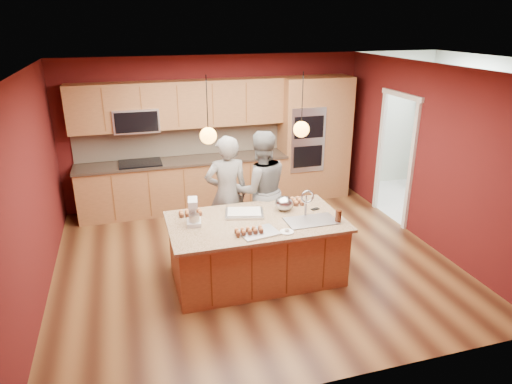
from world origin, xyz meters
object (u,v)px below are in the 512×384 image
object	(u,v)px
person_right	(261,190)
stand_mixer	(193,213)
person_left	(227,195)
mixing_bowl	(284,203)
island	(257,248)

from	to	relation	value
person_right	stand_mixer	distance (m)	1.37
person_left	mixing_bowl	size ratio (longest dim) A/B	7.20
mixing_bowl	person_left	bearing A→B (deg)	133.79
person_left	mixing_bowl	world-z (taller)	person_left
stand_mixer	mixing_bowl	bearing A→B (deg)	13.33
person_right	mixing_bowl	bearing A→B (deg)	102.10
island	stand_mixer	xyz separation A→B (m)	(-0.81, 0.12, 0.55)
person_left	stand_mixer	distance (m)	0.99
stand_mixer	mixing_bowl	xyz separation A→B (m)	(1.25, 0.10, -0.05)
stand_mixer	person_right	bearing A→B (deg)	43.12
person_left	island	bearing A→B (deg)	103.14
person_right	stand_mixer	bearing A→B (deg)	35.74
stand_mixer	mixing_bowl	world-z (taller)	stand_mixer
person_left	person_right	bearing A→B (deg)	-179.37
island	person_left	xyz separation A→B (m)	(-0.20, 0.89, 0.45)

